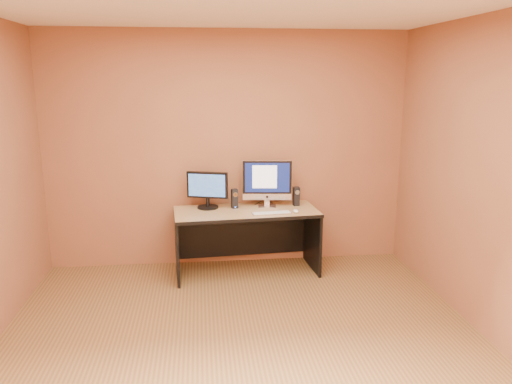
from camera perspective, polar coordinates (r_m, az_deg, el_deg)
floor at (r=4.10m, az=-1.31°, el=-17.82°), size 4.00×4.00×0.00m
walls at (r=3.61m, az=-1.42°, el=0.20°), size 4.00×4.00×2.60m
ceiling at (r=3.55m, az=-1.54°, el=21.12°), size 4.00×4.00×0.00m
desk at (r=5.44m, az=-1.11°, el=-5.70°), size 1.56×0.77×0.70m
imac at (r=5.43m, az=1.29°, el=1.00°), size 0.56×0.26×0.52m
second_monitor at (r=5.41m, az=-5.57°, el=0.21°), size 0.50×0.35×0.40m
speaker_left at (r=5.41m, az=-2.47°, el=-0.76°), size 0.08×0.08×0.21m
speaker_right at (r=5.53m, az=4.62°, el=-0.49°), size 0.07×0.08×0.21m
keyboard at (r=5.20m, az=1.80°, el=-2.42°), size 0.42×0.15×0.02m
mouse at (r=5.26m, az=4.58°, el=-2.18°), size 0.06×0.10×0.03m
cable_a at (r=5.62m, az=1.86°, el=-1.30°), size 0.06×0.21×0.01m
cable_b at (r=5.63m, az=0.24°, el=-1.26°), size 0.10×0.15×0.01m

